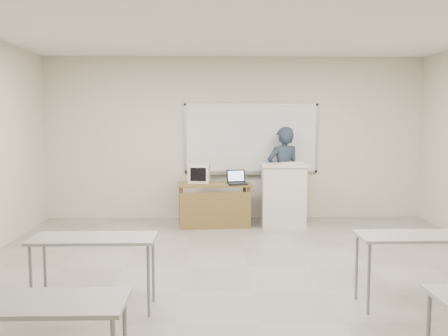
{
  "coord_description": "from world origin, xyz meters",
  "views": [
    {
      "loc": [
        -0.46,
        -5.29,
        1.89
      ],
      "look_at": [
        -0.26,
        2.2,
        1.13
      ],
      "focal_mm": 40.0,
      "sensor_mm": 36.0,
      "label": 1
    }
  ],
  "objects_px": {
    "whiteboard": "(251,139)",
    "mouse": "(245,182)",
    "instructor_desk": "(214,197)",
    "laptop": "(237,181)",
    "presenter": "(283,174)",
    "crt_monitor": "(200,173)",
    "podium": "(283,195)",
    "keyboard": "(292,163)"
  },
  "relations": [
    {
      "from": "whiteboard",
      "to": "mouse",
      "type": "distance_m",
      "value": 0.95
    },
    {
      "from": "instructor_desk",
      "to": "laptop",
      "type": "distance_m",
      "value": 0.49
    },
    {
      "from": "laptop",
      "to": "presenter",
      "type": "xyz_separation_m",
      "value": [
        0.87,
        0.51,
        0.05
      ]
    },
    {
      "from": "instructor_desk",
      "to": "crt_monitor",
      "type": "height_order",
      "value": "crt_monitor"
    },
    {
      "from": "mouse",
      "to": "instructor_desk",
      "type": "bearing_deg",
      "value": -168.51
    },
    {
      "from": "laptop",
      "to": "whiteboard",
      "type": "bearing_deg",
      "value": 61.34
    },
    {
      "from": "podium",
      "to": "crt_monitor",
      "type": "relative_size",
      "value": 2.69
    },
    {
      "from": "crt_monitor",
      "to": "keyboard",
      "type": "height_order",
      "value": "keyboard"
    },
    {
      "from": "mouse",
      "to": "podium",
      "type": "bearing_deg",
      "value": -17.61
    },
    {
      "from": "whiteboard",
      "to": "podium",
      "type": "bearing_deg",
      "value": -56.93
    },
    {
      "from": "whiteboard",
      "to": "podium",
      "type": "height_order",
      "value": "whiteboard"
    },
    {
      "from": "mouse",
      "to": "presenter",
      "type": "bearing_deg",
      "value": 20.49
    },
    {
      "from": "podium",
      "to": "whiteboard",
      "type": "bearing_deg",
      "value": 124.96
    },
    {
      "from": "presenter",
      "to": "keyboard",
      "type": "bearing_deg",
      "value": 84.48
    },
    {
      "from": "podium",
      "to": "mouse",
      "type": "relative_size",
      "value": 11.3
    },
    {
      "from": "instructor_desk",
      "to": "crt_monitor",
      "type": "relative_size",
      "value": 3.14
    },
    {
      "from": "instructor_desk",
      "to": "podium",
      "type": "bearing_deg",
      "value": -4.0
    },
    {
      "from": "keyboard",
      "to": "podium",
      "type": "bearing_deg",
      "value": -171.7
    },
    {
      "from": "laptop",
      "to": "presenter",
      "type": "height_order",
      "value": "presenter"
    },
    {
      "from": "instructor_desk",
      "to": "keyboard",
      "type": "height_order",
      "value": "keyboard"
    },
    {
      "from": "crt_monitor",
      "to": "presenter",
      "type": "xyz_separation_m",
      "value": [
        1.52,
        0.26,
        -0.05
      ]
    },
    {
      "from": "podium",
      "to": "crt_monitor",
      "type": "bearing_deg",
      "value": 173.05
    },
    {
      "from": "instructor_desk",
      "to": "mouse",
      "type": "xyz_separation_m",
      "value": [
        0.55,
        0.16,
        0.25
      ]
    },
    {
      "from": "whiteboard",
      "to": "laptop",
      "type": "distance_m",
      "value": 1.08
    },
    {
      "from": "whiteboard",
      "to": "crt_monitor",
      "type": "height_order",
      "value": "whiteboard"
    },
    {
      "from": "whiteboard",
      "to": "mouse",
      "type": "bearing_deg",
      "value": -103.64
    },
    {
      "from": "whiteboard",
      "to": "podium",
      "type": "relative_size",
      "value": 2.28
    },
    {
      "from": "podium",
      "to": "laptop",
      "type": "relative_size",
      "value": 3.4
    },
    {
      "from": "podium",
      "to": "laptop",
      "type": "bearing_deg",
      "value": -176.31
    },
    {
      "from": "laptop",
      "to": "podium",
      "type": "bearing_deg",
      "value": -6.14
    },
    {
      "from": "instructor_desk",
      "to": "podium",
      "type": "height_order",
      "value": "podium"
    },
    {
      "from": "instructor_desk",
      "to": "keyboard",
      "type": "distance_m",
      "value": 1.47
    },
    {
      "from": "podium",
      "to": "presenter",
      "type": "height_order",
      "value": "presenter"
    },
    {
      "from": "keyboard",
      "to": "whiteboard",
      "type": "bearing_deg",
      "value": 113.6
    },
    {
      "from": "instructor_desk",
      "to": "mouse",
      "type": "distance_m",
      "value": 0.63
    },
    {
      "from": "podium",
      "to": "crt_monitor",
      "type": "distance_m",
      "value": 1.51
    },
    {
      "from": "mouse",
      "to": "crt_monitor",
      "type": "bearing_deg",
      "value": 170.0
    },
    {
      "from": "laptop",
      "to": "presenter",
      "type": "relative_size",
      "value": 0.19
    },
    {
      "from": "whiteboard",
      "to": "podium",
      "type": "xyz_separation_m",
      "value": [
        0.5,
        -0.77,
        -0.93
      ]
    },
    {
      "from": "instructor_desk",
      "to": "podium",
      "type": "xyz_separation_m",
      "value": [
        1.2,
        0.01,
        0.03
      ]
    },
    {
      "from": "podium",
      "to": "mouse",
      "type": "xyz_separation_m",
      "value": [
        -0.65,
        0.15,
        0.22
      ]
    },
    {
      "from": "crt_monitor",
      "to": "keyboard",
      "type": "distance_m",
      "value": 1.62
    }
  ]
}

